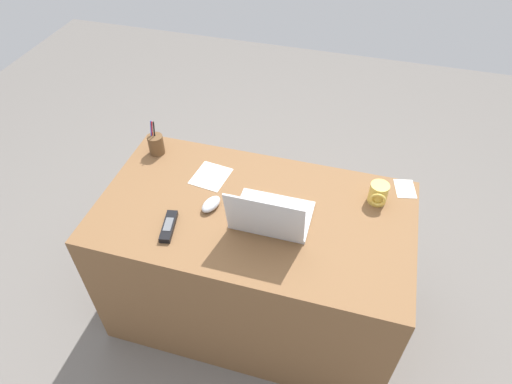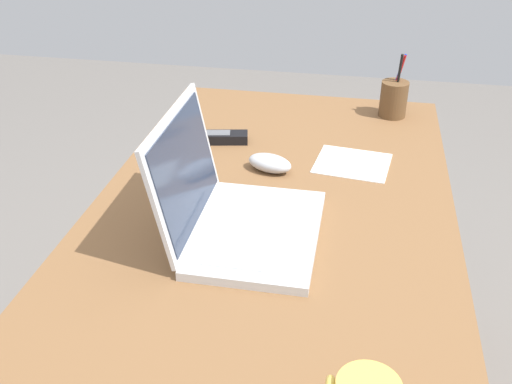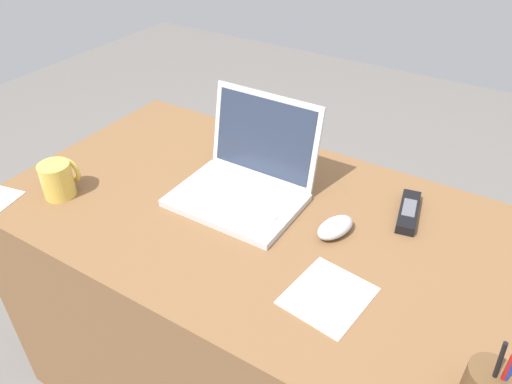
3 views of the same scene
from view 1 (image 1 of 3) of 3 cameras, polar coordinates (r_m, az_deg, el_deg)
ground_plane at (r=2.47m, az=-0.21°, el=-14.34°), size 6.00×6.00×0.00m
desk at (r=2.16m, az=-0.24°, el=-9.19°), size 1.34×0.74×0.74m
laptop at (r=1.79m, az=1.82°, el=-3.09°), size 0.32×0.28×0.24m
computer_mouse at (r=1.88m, az=-5.79°, el=-1.56°), size 0.09×0.12×0.04m
coffee_mug_white at (r=1.95m, az=15.40°, el=-0.20°), size 0.08×0.09×0.09m
cordless_phone at (r=1.83m, az=-11.13°, el=-4.34°), size 0.07×0.16×0.03m
pen_holder at (r=2.18m, az=-12.70°, el=6.00°), size 0.07×0.07×0.17m
paper_note_near_laptop at (r=2.04m, az=-5.80°, el=2.03°), size 0.17×0.19×0.00m
paper_note_left at (r=2.08m, az=18.56°, el=0.40°), size 0.11×0.13×0.00m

